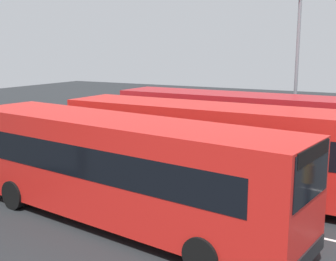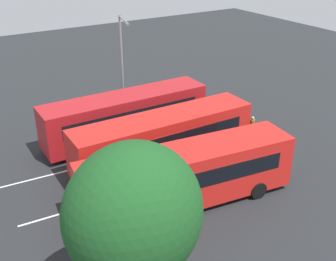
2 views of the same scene
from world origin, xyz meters
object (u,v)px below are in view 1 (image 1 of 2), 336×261
(bus_far_left, at_px, (120,167))
(street_lamp, at_px, (295,65))
(bus_center_right, at_px, (239,126))
(bus_center_left, at_px, (210,144))

(bus_far_left, xyz_separation_m, street_lamp, (2.10, 11.33, 2.56))
(bus_center_right, distance_m, street_lamp, 4.40)
(street_lamp, bearing_deg, bus_far_left, 3.00)
(bus_far_left, bearing_deg, bus_center_left, 82.91)
(bus_far_left, height_order, street_lamp, street_lamp)
(bus_far_left, relative_size, street_lamp, 1.52)
(bus_center_left, bearing_deg, bus_center_right, 96.40)
(bus_center_right, bearing_deg, street_lamp, 66.38)
(bus_far_left, height_order, bus_center_left, same)
(bus_center_right, relative_size, street_lamp, 1.50)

